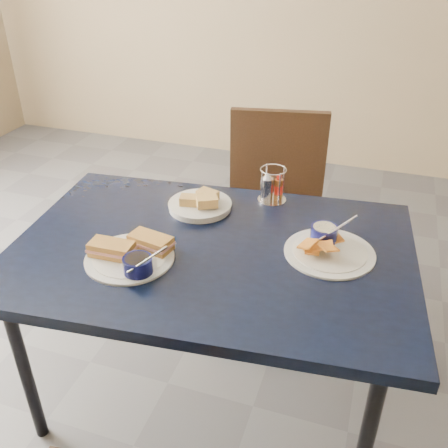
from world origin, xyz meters
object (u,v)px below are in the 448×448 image
(bread_basket, at_px, (200,204))
(plantain_plate, at_px, (327,245))
(chair_far, at_px, (278,202))
(dining_table, at_px, (212,261))
(sandwich_plate, at_px, (132,253))
(condiment_caddy, at_px, (271,187))

(bread_basket, bearing_deg, plantain_plate, -14.80)
(chair_far, xyz_separation_m, plantain_plate, (0.30, -0.65, 0.22))
(dining_table, xyz_separation_m, sandwich_plate, (-0.21, -0.15, 0.08))
(plantain_plate, relative_size, bread_basket, 1.26)
(chair_far, bearing_deg, sandwich_plate, -107.01)
(plantain_plate, bearing_deg, sandwich_plate, -156.59)
(condiment_caddy, bearing_deg, bread_basket, -147.34)
(plantain_plate, bearing_deg, chair_far, 114.83)
(dining_table, distance_m, bread_basket, 0.27)
(dining_table, bearing_deg, condiment_caddy, 74.17)
(plantain_plate, height_order, condiment_caddy, condiment_caddy)
(bread_basket, bearing_deg, chair_far, 70.15)
(sandwich_plate, relative_size, plantain_plate, 1.05)
(dining_table, distance_m, condiment_caddy, 0.41)
(plantain_plate, xyz_separation_m, condiment_caddy, (-0.26, 0.28, 0.04))
(chair_far, distance_m, bread_basket, 0.60)
(chair_far, relative_size, bread_basket, 4.08)
(sandwich_plate, height_order, plantain_plate, same)
(sandwich_plate, height_order, bread_basket, sandwich_plate)
(dining_table, relative_size, bread_basket, 5.99)
(dining_table, relative_size, condiment_caddy, 10.26)
(sandwich_plate, bearing_deg, condiment_caddy, 58.78)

